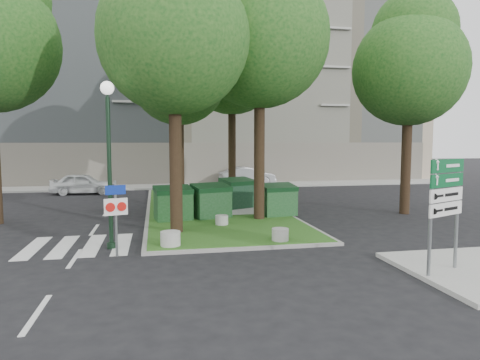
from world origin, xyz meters
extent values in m
plane|color=black|center=(0.00, 0.00, 0.00)|extent=(120.00, 120.00, 0.00)
cube|color=#274E16|center=(0.50, 8.00, 0.06)|extent=(6.00, 16.00, 0.12)
cube|color=gray|center=(0.50, 8.00, 0.05)|extent=(6.30, 16.30, 0.10)
cube|color=#999993|center=(0.00, 18.50, 0.06)|extent=(42.00, 3.00, 0.12)
cube|color=silver|center=(-3.75, 1.50, 0.01)|extent=(5.00, 3.00, 0.01)
cube|color=tan|center=(0.00, 26.00, 8.00)|extent=(41.00, 12.00, 16.00)
cylinder|color=black|center=(-1.50, 2.50, 3.08)|extent=(0.44, 0.44, 6.16)
sphere|color=#134716|center=(-1.50, 2.50, 6.82)|extent=(5.20, 5.20, 5.20)
cylinder|color=black|center=(2.00, 4.50, 3.36)|extent=(0.44, 0.44, 6.72)
sphere|color=#134716|center=(2.00, 4.50, 7.44)|extent=(5.60, 5.60, 5.60)
cylinder|color=black|center=(-1.00, 9.00, 2.94)|extent=(0.44, 0.44, 5.88)
sphere|color=#134716|center=(-1.00, 9.00, 6.51)|extent=(4.80, 4.80, 4.80)
sphere|color=#134716|center=(-0.70, 9.20, 8.19)|extent=(3.60, 3.60, 3.60)
cylinder|color=black|center=(2.20, 12.00, 3.50)|extent=(0.44, 0.44, 7.00)
sphere|color=#134716|center=(2.20, 12.00, 7.75)|extent=(5.80, 5.80, 5.80)
sphere|color=#134716|center=(2.50, 12.20, 9.75)|extent=(4.35, 4.35, 4.35)
cylinder|color=black|center=(9.00, 5.00, 2.94)|extent=(0.44, 0.44, 5.88)
sphere|color=#134716|center=(9.00, 5.00, 6.51)|extent=(5.00, 5.00, 5.00)
sphere|color=#134716|center=(9.30, 5.20, 8.19)|extent=(3.75, 3.75, 3.75)
cube|color=#0F3913|center=(-1.51, 4.90, 0.69)|extent=(1.60, 1.22, 1.13)
cube|color=black|center=(-1.51, 4.90, 1.35)|extent=(1.66, 1.30, 0.33)
cube|color=#0F3614|center=(0.09, 5.18, 0.70)|extent=(1.72, 1.41, 1.16)
cube|color=black|center=(0.09, 5.18, 1.38)|extent=(1.79, 1.49, 0.34)
cube|color=black|center=(1.69, 7.54, 0.71)|extent=(1.79, 1.55, 1.18)
cube|color=black|center=(1.69, 7.54, 1.40)|extent=(1.87, 1.64, 0.34)
cube|color=#134019|center=(3.00, 5.13, 0.68)|extent=(1.56, 1.17, 1.13)
cube|color=black|center=(3.00, 5.13, 1.34)|extent=(1.62, 1.25, 0.33)
cylinder|color=#A9A9A4|center=(-1.79, 0.50, 0.34)|extent=(0.61, 0.61, 0.44)
cylinder|color=#A1A09C|center=(1.73, 0.50, 0.31)|extent=(0.55, 0.55, 0.39)
cylinder|color=#9C9C97|center=(0.27, 3.49, 0.30)|extent=(0.50, 0.50, 0.35)
cylinder|color=#C4D318|center=(3.20, 8.47, 0.50)|extent=(0.44, 0.44, 0.77)
cylinder|color=black|center=(-3.58, 0.99, 2.32)|extent=(0.13, 0.13, 4.64)
cylinder|color=black|center=(-3.58, 0.99, 0.09)|extent=(0.28, 0.28, 0.19)
sphere|color=white|center=(-3.58, 0.99, 4.92)|extent=(0.41, 0.41, 0.41)
cylinder|color=slate|center=(-3.34, -0.04, 1.10)|extent=(0.09, 0.09, 2.21)
cube|color=navy|center=(-3.34, -0.04, 1.94)|extent=(0.56, 0.19, 0.27)
cube|color=white|center=(-3.34, -0.04, 1.46)|extent=(0.65, 0.21, 0.49)
cylinder|color=red|center=(-3.49, -0.04, 1.46)|extent=(0.26, 0.10, 0.27)
cylinder|color=red|center=(-3.18, -0.04, 1.46)|extent=(0.26, 0.10, 0.27)
cylinder|color=slate|center=(4.16, -3.69, 1.51)|extent=(0.11, 0.11, 2.77)
cylinder|color=slate|center=(5.24, -3.23, 1.51)|extent=(0.11, 0.11, 2.77)
cube|color=#0A5025|center=(4.70, -3.46, 2.73)|extent=(1.29, 0.59, 0.32)
cube|color=#0A5025|center=(4.70, -3.46, 2.38)|extent=(1.29, 0.59, 0.32)
cube|color=white|center=(4.70, -3.46, 2.03)|extent=(1.29, 0.59, 0.32)
cube|color=white|center=(4.70, -3.46, 1.68)|extent=(1.29, 0.59, 0.32)
imported|color=silver|center=(-6.69, 15.50, 0.66)|extent=(3.91, 1.66, 1.32)
imported|color=#9A9DA2|center=(4.58, 18.77, 0.69)|extent=(4.30, 1.81, 1.38)
camera|label=1|loc=(-2.19, -12.59, 3.33)|focal=32.00mm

